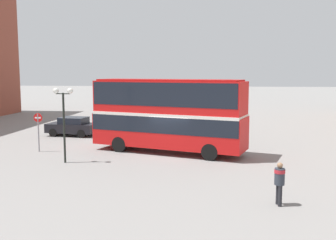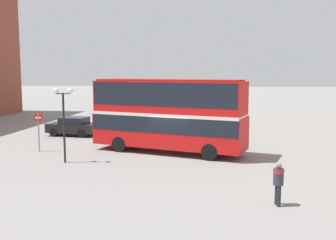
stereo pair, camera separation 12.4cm
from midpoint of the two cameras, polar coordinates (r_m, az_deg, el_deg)
ground_plane at (r=24.88m, az=0.33°, el=-5.13°), size 240.00×240.00×0.00m
double_decker_bus at (r=25.29m, az=0.14°, el=1.29°), size 10.29×5.34×4.76m
pedestrian_foreground at (r=16.12m, az=15.94°, el=-8.28°), size 0.49×0.49×1.72m
parked_car_kerb_near at (r=33.26m, az=-13.53°, el=-0.88°), size 4.20×2.32×1.54m
street_lamp_twin_globe at (r=23.18m, az=-14.80°, el=1.77°), size 1.17×0.33×4.33m
no_entry_sign at (r=27.10m, az=-18.16°, el=-0.87°), size 0.58×0.08×2.54m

